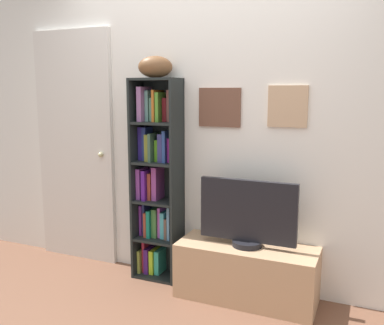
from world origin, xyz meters
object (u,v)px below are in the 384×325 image
at_px(bookshelf, 156,179).
at_px(television, 248,214).
at_px(football, 155,67).
at_px(door, 75,148).
at_px(tv_stand, 246,273).

distance_m(bookshelf, television, 0.84).
bearing_deg(football, bookshelf, 126.36).
xyz_separation_m(football, door, (-0.89, 0.10, -0.69)).
height_order(football, tv_stand, football).
bearing_deg(football, television, -6.04).
height_order(bookshelf, door, door).
distance_m(football, television, 1.33).
bearing_deg(bookshelf, door, 175.53).
relative_size(football, television, 0.37).
bearing_deg(door, football, -6.20).
bearing_deg(tv_stand, television, 90.00).
xyz_separation_m(bookshelf, door, (-0.87, 0.07, 0.21)).
height_order(football, television, football).
height_order(bookshelf, football, football).
relative_size(television, door, 0.35).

